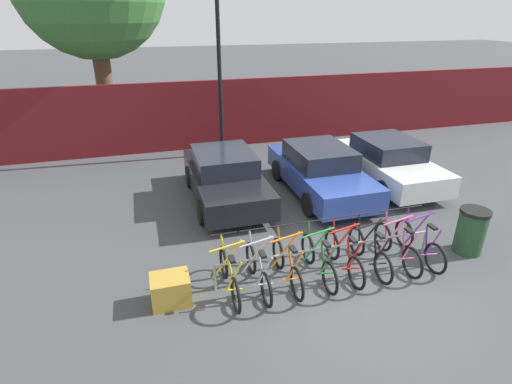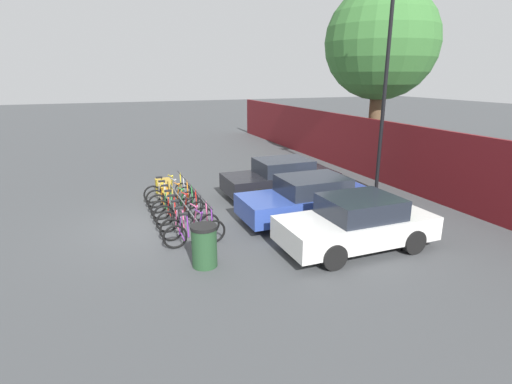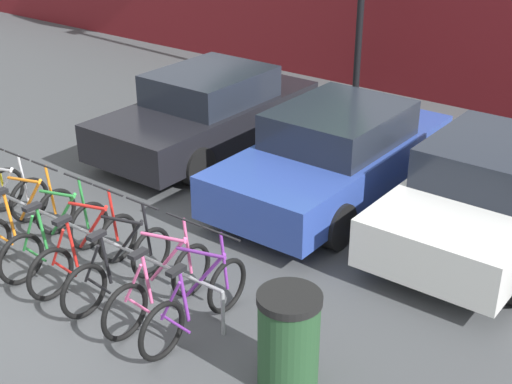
# 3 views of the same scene
# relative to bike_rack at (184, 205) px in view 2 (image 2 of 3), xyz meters

# --- Properties ---
(ground_plane) EXTENTS (120.00, 120.00, 0.00)m
(ground_plane) POSITION_rel_bike_rack_xyz_m (0.29, -0.68, -0.50)
(ground_plane) COLOR #424447
(hoarding_wall) EXTENTS (36.00, 0.16, 2.58)m
(hoarding_wall) POSITION_rel_bike_rack_xyz_m (0.29, 8.82, 0.79)
(hoarding_wall) COLOR maroon
(hoarding_wall) RESTS_ON ground
(bike_rack) EXTENTS (4.70, 0.04, 0.57)m
(bike_rack) POSITION_rel_bike_rack_xyz_m (0.00, 0.00, 0.00)
(bike_rack) COLOR gray
(bike_rack) RESTS_ON ground
(bicycle_yellow) EXTENTS (0.68, 1.71, 1.05)m
(bicycle_yellow) POSITION_rel_bike_rack_xyz_m (-2.08, -0.15, -0.12)
(bicycle_yellow) COLOR black
(bicycle_yellow) RESTS_ON ground
(bicycle_silver) EXTENTS (0.68, 1.71, 1.05)m
(bicycle_silver) POSITION_rel_bike_rack_xyz_m (-1.51, -0.15, -0.12)
(bicycle_silver) COLOR black
(bicycle_silver) RESTS_ON ground
(bicycle_orange) EXTENTS (0.68, 1.71, 1.05)m
(bicycle_orange) POSITION_rel_bike_rack_xyz_m (-0.93, -0.15, -0.12)
(bicycle_orange) COLOR black
(bicycle_orange) RESTS_ON ground
(bicycle_green) EXTENTS (0.68, 1.71, 1.05)m
(bicycle_green) POSITION_rel_bike_rack_xyz_m (-0.26, -0.15, -0.12)
(bicycle_green) COLOR black
(bicycle_green) RESTS_ON ground
(bicycle_red) EXTENTS (0.68, 1.71, 1.05)m
(bicycle_red) POSITION_rel_bike_rack_xyz_m (0.29, -0.15, -0.12)
(bicycle_red) COLOR black
(bicycle_red) RESTS_ON ground
(bicycle_black) EXTENTS (0.68, 1.71, 1.05)m
(bicycle_black) POSITION_rel_bike_rack_xyz_m (0.88, -0.15, -0.12)
(bicycle_black) COLOR black
(bicycle_black) RESTS_ON ground
(bicycle_pink) EXTENTS (0.68, 1.71, 1.05)m
(bicycle_pink) POSITION_rel_bike_rack_xyz_m (1.53, -0.15, -0.12)
(bicycle_pink) COLOR black
(bicycle_pink) RESTS_ON ground
(bicycle_purple) EXTENTS (0.68, 1.71, 1.05)m
(bicycle_purple) POSITION_rel_bike_rack_xyz_m (2.08, -0.15, -0.12)
(bicycle_purple) COLOR black
(bicycle_purple) RESTS_ON ground
(car_black) EXTENTS (1.91, 4.23, 1.40)m
(car_black) POSITION_rel_bike_rack_xyz_m (-1.28, 3.96, 0.19)
(car_black) COLOR black
(car_black) RESTS_ON ground
(car_blue) EXTENTS (1.91, 4.34, 1.40)m
(car_blue) POSITION_rel_bike_rack_xyz_m (1.47, 3.65, 0.19)
(car_blue) COLOR #2D479E
(car_blue) RESTS_ON ground
(car_white) EXTENTS (1.91, 4.09, 1.40)m
(car_white) POSITION_rel_bike_rack_xyz_m (3.78, 3.76, 0.19)
(car_white) COLOR silver
(car_white) RESTS_ON ground
(lamp_post) EXTENTS (0.24, 0.44, 7.74)m
(lamp_post) POSITION_rel_bike_rack_xyz_m (-0.57, 7.83, 3.74)
(lamp_post) COLOR black
(lamp_post) RESTS_ON ground
(trash_bin) EXTENTS (0.63, 0.63, 1.03)m
(trash_bin) POSITION_rel_bike_rack_xyz_m (3.33, -0.21, 0.02)
(trash_bin) COLOR #234728
(trash_bin) RESTS_ON ground
(cargo_crate) EXTENTS (0.70, 0.56, 0.55)m
(cargo_crate) POSITION_rel_bike_rack_xyz_m (-3.17, -0.12, -0.22)
(cargo_crate) COLOR #B28C33
(cargo_crate) RESTS_ON ground
(tree_behind_hoarding) EXTENTS (5.30, 5.30, 8.51)m
(tree_behind_hoarding) POSITION_rel_bike_rack_xyz_m (-4.56, 10.62, 5.32)
(tree_behind_hoarding) COLOR brown
(tree_behind_hoarding) RESTS_ON ground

